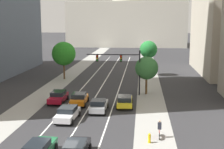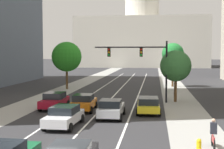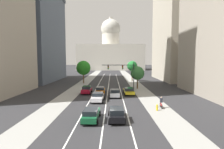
# 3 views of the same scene
# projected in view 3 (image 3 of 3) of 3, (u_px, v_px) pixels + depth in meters

# --- Properties ---
(ground_plane) EXTENTS (400.00, 400.00, 0.00)m
(ground_plane) POSITION_uv_depth(u_px,v_px,m) (109.00, 81.00, 62.98)
(ground_plane) COLOR #2B2B2D
(sidewalk_left) EXTENTS (3.81, 130.00, 0.01)m
(sidewalk_left) POSITION_uv_depth(u_px,v_px,m) (85.00, 82.00, 58.00)
(sidewalk_left) COLOR gray
(sidewalk_left) RESTS_ON ground
(sidewalk_right) EXTENTS (3.81, 130.00, 0.01)m
(sidewalk_right) POSITION_uv_depth(u_px,v_px,m) (134.00, 82.00, 57.98)
(sidewalk_right) COLOR gray
(sidewalk_right) RESTS_ON ground
(lane_stripe_left) EXTENTS (0.16, 90.00, 0.01)m
(lane_stripe_left) POSITION_uv_depth(u_px,v_px,m) (97.00, 87.00, 48.03)
(lane_stripe_left) COLOR white
(lane_stripe_left) RESTS_ON ground
(lane_stripe_center) EXTENTS (0.16, 90.00, 0.01)m
(lane_stripe_center) POSITION_uv_depth(u_px,v_px,m) (109.00, 87.00, 48.02)
(lane_stripe_center) COLOR white
(lane_stripe_center) RESTS_ON ground
(lane_stripe_right) EXTENTS (0.16, 90.00, 0.01)m
(lane_stripe_right) POSITION_uv_depth(u_px,v_px,m) (120.00, 87.00, 48.02)
(lane_stripe_right) COLOR white
(lane_stripe_right) RESTS_ON ground
(office_tower_far_left) EXTENTS (19.77, 26.89, 31.38)m
(office_tower_far_left) POSITION_uv_depth(u_px,v_px,m) (28.00, 35.00, 62.06)
(office_tower_far_left) COLOR #4C5666
(office_tower_far_left) RESTS_ON ground
(office_tower_far_right) EXTENTS (20.39, 25.91, 45.04)m
(office_tower_far_right) POSITION_uv_depth(u_px,v_px,m) (188.00, 17.00, 64.54)
(office_tower_far_right) COLOR #B7AD99
(office_tower_far_right) RESTS_ON ground
(capitol_building) EXTENTS (47.29, 24.94, 38.31)m
(capitol_building) POSITION_uv_depth(u_px,v_px,m) (111.00, 53.00, 135.02)
(capitol_building) COLOR beige
(capitol_building) RESTS_ON ground
(car_silver) EXTENTS (2.07, 4.47, 1.57)m
(car_silver) POSITION_uv_depth(u_px,v_px,m) (115.00, 93.00, 35.25)
(car_silver) COLOR #B2B5BA
(car_silver) RESTS_ON ground
(car_green) EXTENTS (2.04, 4.75, 1.48)m
(car_green) POSITION_uv_depth(u_px,v_px,m) (91.00, 114.00, 21.58)
(car_green) COLOR #14512D
(car_green) RESTS_ON ground
(car_black) EXTENTS (2.05, 4.74, 1.54)m
(car_black) POSITION_uv_depth(u_px,v_px,m) (117.00, 113.00, 21.74)
(car_black) COLOR black
(car_black) RESTS_ON ground
(car_orange) EXTENTS (2.18, 4.56, 1.55)m
(car_orange) POSITION_uv_depth(u_px,v_px,m) (101.00, 90.00, 38.36)
(car_orange) COLOR orange
(car_orange) RESTS_ON ground
(car_yellow) EXTENTS (2.24, 4.79, 1.45)m
(car_yellow) POSITION_uv_depth(u_px,v_px,m) (129.00, 91.00, 37.85)
(car_yellow) COLOR yellow
(car_yellow) RESTS_ON ground
(car_white) EXTENTS (2.25, 4.77, 1.51)m
(car_white) POSITION_uv_depth(u_px,v_px,m) (98.00, 97.00, 31.64)
(car_white) COLOR silver
(car_white) RESTS_ON ground
(car_crimson) EXTENTS (2.08, 4.47, 1.56)m
(car_crimson) POSITION_uv_depth(u_px,v_px,m) (87.00, 90.00, 39.04)
(car_crimson) COLOR maroon
(car_crimson) RESTS_ON ground
(traffic_signal_mast) EXTENTS (7.86, 0.39, 6.62)m
(traffic_signal_mast) POSITION_uv_depth(u_px,v_px,m) (124.00, 70.00, 44.04)
(traffic_signal_mast) COLOR black
(traffic_signal_mast) RESTS_ON ground
(fire_hydrant) EXTENTS (0.26, 0.35, 0.91)m
(fire_hydrant) POSITION_uv_depth(u_px,v_px,m) (157.00, 107.00, 25.78)
(fire_hydrant) COLOR yellow
(fire_hydrant) RESTS_ON ground
(cyclist) EXTENTS (0.37, 1.70, 1.72)m
(cyclist) POSITION_uv_depth(u_px,v_px,m) (161.00, 102.00, 27.13)
(cyclist) COLOR black
(cyclist) RESTS_ON ground
(street_tree_mid_left) EXTENTS (4.39, 4.39, 6.96)m
(street_tree_mid_left) POSITION_uv_depth(u_px,v_px,m) (84.00, 68.00, 55.84)
(street_tree_mid_left) COLOR #51381E
(street_tree_mid_left) RESTS_ON ground
(street_tree_near_right) EXTENTS (3.41, 3.41, 5.64)m
(street_tree_near_right) POSITION_uv_depth(u_px,v_px,m) (138.00, 73.00, 44.97)
(street_tree_near_right) COLOR #51381E
(street_tree_near_right) RESTS_ON ground
(street_tree_far_right) EXTENTS (3.43, 3.43, 6.88)m
(street_tree_far_right) POSITION_uv_depth(u_px,v_px,m) (132.00, 66.00, 61.21)
(street_tree_far_right) COLOR #51381E
(street_tree_far_right) RESTS_ON ground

